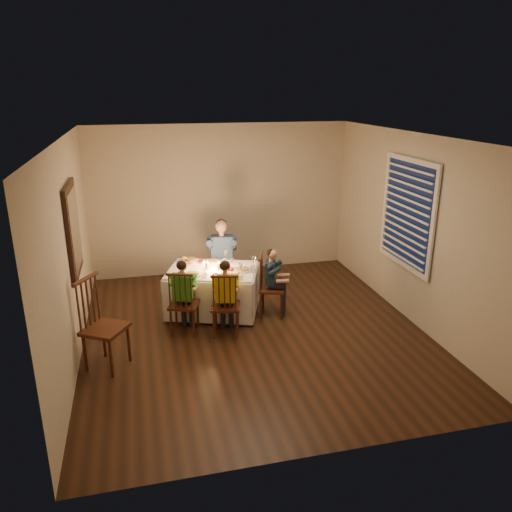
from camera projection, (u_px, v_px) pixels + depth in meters
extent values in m
plane|color=black|center=(254.00, 331.00, 6.82)|extent=(5.00, 5.00, 0.00)
cube|color=beige|center=(70.00, 253.00, 5.90)|extent=(0.02, 5.00, 2.60)
cube|color=beige|center=(412.00, 229.00, 6.91)|extent=(0.02, 5.00, 2.60)
cube|color=beige|center=(221.00, 200.00, 8.70)|extent=(4.50, 0.02, 2.60)
plane|color=white|center=(254.00, 137.00, 5.99)|extent=(5.00, 5.00, 0.00)
cube|color=white|center=(212.00, 271.00, 7.21)|extent=(1.47, 1.25, 0.04)
cube|color=white|center=(218.00, 279.00, 7.74)|extent=(1.22, 0.44, 0.61)
cube|color=white|center=(207.00, 303.00, 6.88)|extent=(1.22, 0.44, 0.61)
cube|color=white|center=(256.00, 292.00, 7.26)|extent=(0.33, 0.88, 0.61)
cube|color=white|center=(171.00, 289.00, 7.37)|extent=(0.33, 0.88, 0.61)
cylinder|color=silver|center=(214.00, 262.00, 7.48)|extent=(0.33, 0.33, 0.02)
cylinder|color=silver|center=(193.00, 274.00, 6.98)|extent=(0.33, 0.33, 0.02)
cylinder|color=silver|center=(229.00, 276.00, 6.90)|extent=(0.33, 0.33, 0.02)
cylinder|color=silver|center=(242.00, 270.00, 7.16)|extent=(0.33, 0.33, 0.02)
cylinder|color=white|center=(207.00, 266.00, 7.20)|extent=(0.06, 0.06, 0.10)
cylinder|color=white|center=(219.00, 266.00, 7.18)|extent=(0.06, 0.06, 0.10)
sphere|color=gold|center=(184.00, 259.00, 7.49)|extent=(0.09, 0.09, 0.09)
sphere|color=#FF5F15|center=(226.00, 266.00, 7.22)|extent=(0.08, 0.08, 0.08)
imported|color=silver|center=(191.00, 261.00, 7.47)|extent=(0.29, 0.29, 0.05)
cube|color=black|center=(73.00, 230.00, 6.12)|extent=(0.05, 0.95, 1.15)
cube|color=white|center=(75.00, 230.00, 6.12)|extent=(0.01, 0.78, 0.98)
cube|color=black|center=(408.00, 213.00, 6.93)|extent=(0.01, 1.20, 1.40)
cube|color=white|center=(407.00, 213.00, 6.93)|extent=(0.03, 1.34, 1.54)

